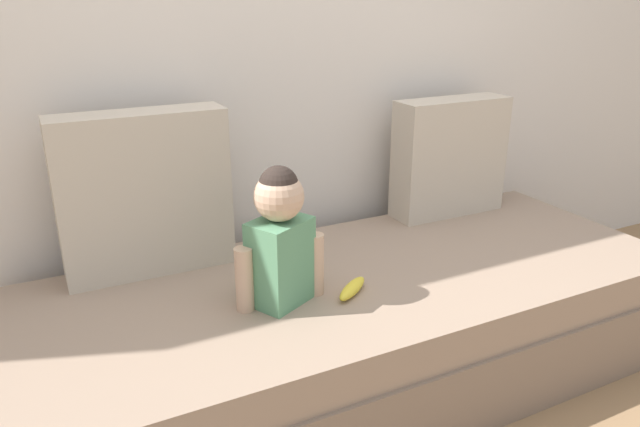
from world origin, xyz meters
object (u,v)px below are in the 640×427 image
(couch, at_px, (361,325))
(toddler, at_px, (280,236))
(throw_pillow_left, at_px, (145,194))
(throw_pillow_right, at_px, (449,157))
(banana, at_px, (352,288))

(couch, bearing_deg, toddler, -170.24)
(throw_pillow_left, relative_size, throw_pillow_right, 1.12)
(couch, relative_size, toddler, 5.29)
(banana, bearing_deg, couch, 47.40)
(throw_pillow_left, height_order, toddler, throw_pillow_left)
(couch, bearing_deg, banana, -132.60)
(couch, height_order, banana, banana)
(throw_pillow_right, distance_m, toddler, 1.07)
(couch, height_order, throw_pillow_right, throw_pillow_right)
(throw_pillow_left, bearing_deg, couch, -29.55)
(throw_pillow_left, bearing_deg, throw_pillow_right, 0.00)
(toddler, bearing_deg, throw_pillow_right, 23.42)
(throw_pillow_left, xyz_separation_m, banana, (0.54, -0.49, -0.26))
(couch, distance_m, throw_pillow_right, 0.88)
(toddler, bearing_deg, throw_pillow_left, 126.62)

